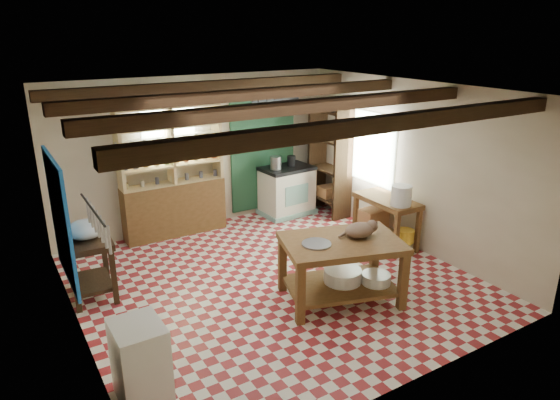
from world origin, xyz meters
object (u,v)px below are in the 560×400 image
work_table (341,270)px  stove (287,191)px  prep_table (91,267)px  cat (360,230)px  white_cabinet (140,362)px  right_counter (386,221)px

work_table → stove: size_ratio=1.56×
prep_table → stove: bearing=22.4°
stove → cat: size_ratio=2.35×
stove → white_cabinet: stove is taller
white_cabinet → right_counter: white_cabinet is taller
prep_table → white_cabinet: prep_table is taller
right_counter → cat: size_ratio=2.75×
right_counter → cat: cat is taller
prep_table → work_table: bearing=-29.2°
work_table → stove: (1.08, 3.01, 0.04)m
white_cabinet → cat: cat is taller
stove → right_counter: 2.10m
white_cabinet → right_counter: (4.40, 1.49, -0.01)m
work_table → cat: cat is taller
stove → white_cabinet: size_ratio=1.18×
work_table → prep_table: work_table is taller
work_table → white_cabinet: size_ratio=1.83×
white_cabinet → right_counter: size_ratio=0.73×
stove → white_cabinet: bearing=-141.4°
prep_table → cat: bearing=-27.2°
stove → right_counter: size_ratio=0.85×
stove → work_table: bearing=-113.8°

